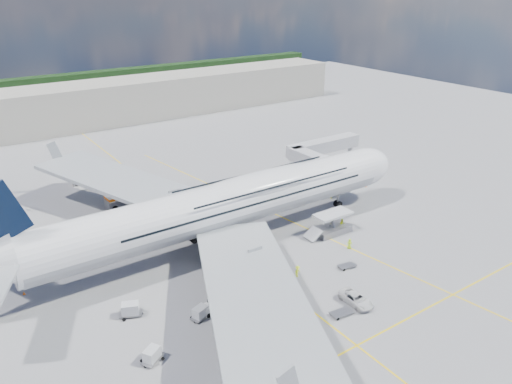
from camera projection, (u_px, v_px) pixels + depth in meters
ground at (259, 270)px, 73.57m from camera, size 300.00×300.00×0.00m
taxi_line_main at (259, 270)px, 73.57m from camera, size 0.25×220.00×0.01m
taxi_line_cross at (357, 346)px, 58.39m from camera, size 120.00×0.25×0.01m
taxi_line_diag at (292, 222)px, 88.46m from camera, size 14.16×99.06×0.01m
airliner at (225, 205)px, 78.62m from camera, size 77.26×79.15×23.71m
jet_bridge at (320, 153)px, 102.33m from camera, size 18.80×12.10×8.50m
cargo_loader at (331, 226)px, 84.05m from camera, size 8.53×3.20×3.67m
terminal at (71, 107)px, 143.34m from camera, size 180.00×16.00×12.00m
tree_line at (142, 77)px, 199.14m from camera, size 160.00×6.00×8.00m
dolly_row_a at (234, 332)px, 59.98m from camera, size 3.54×2.15×0.49m
dolly_row_b at (130, 309)px, 63.24m from camera, size 3.27×2.58×1.83m
dolly_row_c at (200, 312)px, 62.82m from camera, size 2.86×2.16×1.62m
dolly_back at (152, 355)px, 55.67m from camera, size 2.96×2.55×1.65m
dolly_nose_far at (341, 313)px, 63.66m from camera, size 3.04×1.85×0.42m
dolly_nose_near at (347, 266)px, 74.24m from camera, size 2.84×1.80×0.39m
baggage_tug at (213, 307)px, 63.98m from camera, size 2.94×1.41×1.82m
catering_truck_inner at (123, 197)px, 93.85m from camera, size 7.04×2.95×4.15m
catering_truck_outer at (85, 176)px, 104.75m from camera, size 6.11×3.10×3.48m
service_van at (356, 299)px, 65.69m from camera, size 2.42×5.14×1.42m
crew_nose at (331, 194)px, 97.41m from camera, size 0.81×0.87×1.99m
crew_loader at (342, 224)px, 85.27m from camera, size 1.16×1.03×2.01m
crew_wing at (223, 323)px, 60.92m from camera, size 0.81×1.10×1.73m
crew_van at (350, 244)px, 79.23m from camera, size 0.94×1.01×1.73m
crew_tug at (297, 271)px, 71.65m from camera, size 1.30×0.99×1.79m
cone_nose at (366, 186)px, 103.38m from camera, size 0.46×0.46×0.59m
cone_wing_left_inner at (107, 241)px, 81.39m from camera, size 0.41×0.41×0.52m
cone_wing_left_outer at (112, 208)px, 93.09m from camera, size 0.49×0.49×0.62m
cone_wing_right_inner at (247, 336)px, 59.55m from camera, size 0.38×0.38×0.48m
cone_wing_right_outer at (268, 315)px, 63.21m from camera, size 0.46×0.46×0.58m
cone_tail at (24, 293)px, 67.84m from camera, size 0.38×0.38×0.49m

